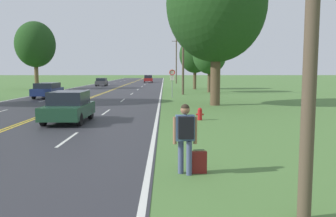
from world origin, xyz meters
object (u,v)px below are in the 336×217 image
car_red_hatchback_mid_far (148,79)px  tree_left_verge (195,55)px  traffic_sign (172,76)px  car_dark_green_sedan_nearest (69,107)px  fire_hydrant (200,114)px  tree_behind_sign (216,4)px  tree_right_cluster (210,55)px  car_dark_blue_hatchback_approaching (48,90)px  tree_mid_treeline (35,45)px  suitcase (199,162)px  hitchhiker_person (185,132)px  car_dark_grey_hatchback_mid_near (102,82)px

car_red_hatchback_mid_far → tree_left_verge: bearing=12.6°
traffic_sign → car_dark_green_sedan_nearest: size_ratio=0.69×
fire_hydrant → tree_behind_sign: bearing=76.5°
tree_behind_sign → tree_right_cluster: size_ratio=1.72×
tree_left_verge → traffic_sign: bearing=-102.7°
car_dark_blue_hatchback_approaching → fire_hydrant: bearing=-139.7°
fire_hydrant → tree_mid_treeline: (-20.13, 31.87, 5.96)m
suitcase → tree_behind_sign: tree_behind_sign is taller
tree_right_cluster → traffic_sign: bearing=-119.0°
hitchhiker_person → tree_mid_treeline: (-18.76, 41.94, 5.19)m
car_dark_green_sedan_nearest → car_dark_blue_hatchback_approaching: car_dark_green_sedan_nearest is taller
tree_mid_treeline → car_dark_green_sedan_nearest: 35.64m
tree_behind_sign → tree_right_cluster: (1.57, 16.27, -3.01)m
tree_right_cluster → car_dark_green_sedan_nearest: 27.53m
tree_behind_sign → car_dark_green_sedan_nearest: (-8.81, -8.94, -6.77)m
tree_left_verge → tree_behind_sign: tree_behind_sign is taller
traffic_sign → tree_behind_sign: bearing=-68.0°
tree_mid_treeline → car_red_hatchback_mid_far: 33.22m
suitcase → car_dark_blue_hatchback_approaching: car_dark_blue_hatchback_approaching is taller
tree_left_verge → tree_right_cluster: tree_left_verge is taller
tree_left_verge → car_dark_grey_hatchback_mid_near: size_ratio=2.00×
traffic_sign → car_dark_blue_hatchback_approaching: (-12.04, -0.58, -1.29)m
car_dark_green_sedan_nearest → tree_behind_sign: bearing=135.8°
tree_right_cluster → car_red_hatchback_mid_far: tree_right_cluster is taller
tree_right_cluster → car_dark_grey_hatchback_mid_near: bearing=132.1°
tree_mid_treeline → car_dark_grey_hatchback_mid_near: size_ratio=2.57×
car_red_hatchback_mid_far → tree_right_cluster: bearing=11.4°
tree_left_verge → car_dark_grey_hatchback_mid_near: tree_left_verge is taller
tree_behind_sign → car_dark_grey_hatchback_mid_near: size_ratio=3.21×
traffic_sign → tree_mid_treeline: size_ratio=0.29×
tree_right_cluster → tree_mid_treeline: bearing=162.6°
tree_left_verge → tree_right_cluster: bearing=-81.0°
tree_behind_sign → suitcase: bearing=-99.3°
hitchhiker_person → tree_mid_treeline: 46.24m
suitcase → tree_left_verge: size_ratio=0.08×
fire_hydrant → car_dark_grey_hatchback_mid_near: bearing=106.7°
tree_mid_treeline → tree_behind_sign: bearing=-47.0°
car_red_hatchback_mid_far → fire_hydrant: bearing=2.7°
fire_hydrant → tree_behind_sign: size_ratio=0.06×
tree_left_verge → tree_mid_treeline: 22.57m
hitchhiker_person → tree_left_verge: (3.77, 41.84, 3.73)m
car_dark_green_sedan_nearest → tree_left_verge: bearing=164.5°
tree_left_verge → suitcase: bearing=-94.7°
car_dark_blue_hatchback_approaching → suitcase: bearing=-154.6°
fire_hydrant → traffic_sign: traffic_sign is taller
car_dark_grey_hatchback_mid_near → car_red_hatchback_mid_far: 20.06m
hitchhiker_person → tree_right_cluster: 35.06m
car_dark_blue_hatchback_approaching → car_dark_grey_hatchback_mid_near: bearing=-1.2°
fire_hydrant → tree_left_verge: size_ratio=0.09×
fire_hydrant → traffic_sign: (-1.16, 15.96, 1.76)m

